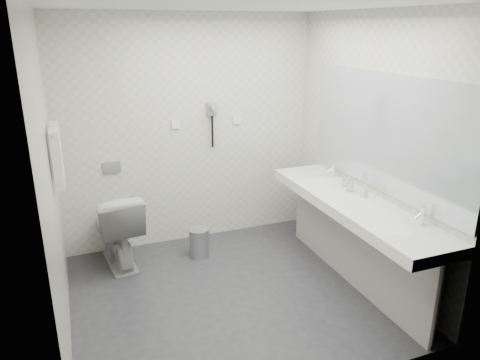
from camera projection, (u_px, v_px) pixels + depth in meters
name	position (u px, v px, depth m)	size (l,w,h in m)	color
floor	(231.00, 294.00, 4.21)	(2.80, 2.80, 0.00)	#2A2A2F
ceiling	(229.00, 5.00, 3.41)	(2.80, 2.80, 0.00)	silver
wall_back	(189.00, 133.00, 4.96)	(2.80, 2.80, 0.00)	beige
wall_front	(305.00, 225.00, 2.66)	(2.80, 2.80, 0.00)	beige
wall_left	(50.00, 185.00, 3.33)	(2.60, 2.60, 0.00)	beige
wall_right	(369.00, 149.00, 4.29)	(2.60, 2.60, 0.00)	beige
vanity_counter	(353.00, 205.00, 4.16)	(0.55, 2.20, 0.10)	silver
vanity_panel	(352.00, 246.00, 4.31)	(0.03, 2.15, 0.75)	#9A9791
vanity_post_near	(435.00, 305.00, 3.40)	(0.06, 0.06, 0.75)	silver
vanity_post_far	(302.00, 207.00, 5.23)	(0.06, 0.06, 0.75)	silver
mirror	(384.00, 133.00, 4.04)	(0.02, 2.20, 1.05)	#B2BCC6
basin_near	(401.00, 230.00, 3.57)	(0.40, 0.31, 0.05)	silver
basin_far	(317.00, 180.00, 4.72)	(0.40, 0.31, 0.05)	silver
faucet_near	(423.00, 216.00, 3.61)	(0.04, 0.04, 0.15)	silver
faucet_far	(334.00, 170.00, 4.76)	(0.04, 0.04, 0.15)	silver
soap_bottle_a	(364.00, 191.00, 4.21)	(0.05, 0.05, 0.12)	beige
glass_left	(350.00, 185.00, 4.35)	(0.07, 0.07, 0.12)	silver
glass_right	(345.00, 181.00, 4.48)	(0.06, 0.06, 0.10)	silver
toilet	(117.00, 228.00, 4.64)	(0.44, 0.78, 0.79)	silver
flush_plate	(112.00, 168.00, 4.75)	(0.18, 0.02, 0.12)	#B2B5BA
pedal_bin	(199.00, 243.00, 4.87)	(0.21, 0.21, 0.30)	#B2B5BA
bin_lid	(199.00, 230.00, 4.82)	(0.21, 0.21, 0.01)	#B2B5BA
towel_rail	(53.00, 129.00, 3.74)	(0.02, 0.02, 0.62)	silver
towel_near	(57.00, 159.00, 3.69)	(0.07, 0.24, 0.48)	silver
towel_far	(57.00, 151.00, 3.94)	(0.07, 0.24, 0.48)	silver
dryer_cradle	(212.00, 109.00, 4.94)	(0.10, 0.04, 0.14)	gray
dryer_barrel	(214.00, 107.00, 4.87)	(0.08, 0.08, 0.14)	gray
dryer_cord	(212.00, 132.00, 5.00)	(0.02, 0.02, 0.35)	black
switch_plate_a	(176.00, 125.00, 4.87)	(0.09, 0.02, 0.09)	silver
switch_plate_b	(237.00, 120.00, 5.10)	(0.09, 0.02, 0.09)	silver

